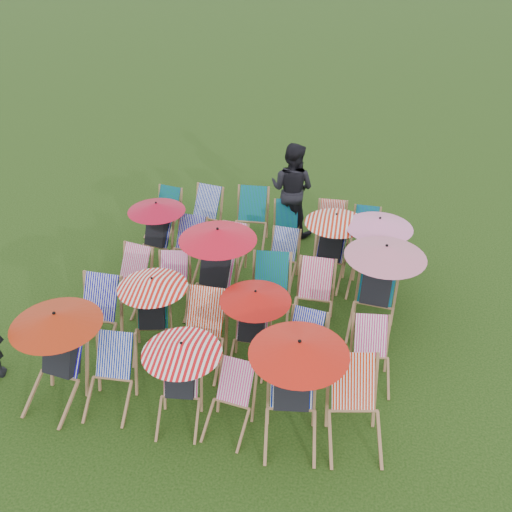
% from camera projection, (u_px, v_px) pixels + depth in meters
% --- Properties ---
extents(ground, '(100.00, 100.00, 0.00)m').
position_uv_depth(ground, '(241.00, 315.00, 9.36)').
color(ground, black).
rests_on(ground, ground).
extents(deckchair_0, '(1.17, 1.24, 1.39)m').
position_uv_depth(deckchair_0, '(55.00, 357.00, 7.44)').
color(deckchair_0, '#956945').
rests_on(deckchair_0, ground).
extents(deckchair_1, '(0.63, 0.86, 0.91)m').
position_uv_depth(deckchair_1, '(109.00, 378.00, 7.51)').
color(deckchair_1, '#956945').
rests_on(deckchair_1, ground).
extents(deckchair_2, '(1.01, 1.07, 1.20)m').
position_uv_depth(deckchair_2, '(180.00, 382.00, 7.21)').
color(deckchair_2, '#956945').
rests_on(deckchair_2, ground).
extents(deckchair_3, '(0.66, 0.84, 0.83)m').
position_uv_depth(deckchair_3, '(229.00, 403.00, 7.19)').
color(deckchair_3, '#956945').
rests_on(deckchair_3, ground).
extents(deckchair_4, '(1.21, 1.30, 1.44)m').
position_uv_depth(deckchair_4, '(293.00, 390.00, 6.92)').
color(deckchair_4, '#956945').
rests_on(deckchair_4, ground).
extents(deckchair_5, '(0.84, 1.05, 1.03)m').
position_uv_depth(deckchair_5, '(355.00, 410.00, 6.96)').
color(deckchair_5, '#956945').
rests_on(deckchair_5, ground).
extents(deckchair_6, '(0.71, 0.96, 1.02)m').
position_uv_depth(deckchair_6, '(94.00, 318.00, 8.47)').
color(deckchair_6, '#956945').
rests_on(deckchair_6, ground).
extents(deckchair_7, '(1.02, 1.11, 1.21)m').
position_uv_depth(deckchair_7, '(152.00, 314.00, 8.35)').
color(deckchair_7, '#956945').
rests_on(deckchair_7, ground).
extents(deckchair_8, '(0.69, 0.96, 1.03)m').
position_uv_depth(deckchair_8, '(201.00, 334.00, 8.16)').
color(deckchair_8, '#956945').
rests_on(deckchair_8, ground).
extents(deckchair_9, '(1.01, 1.05, 1.20)m').
position_uv_depth(deckchair_9, '(251.00, 327.00, 8.12)').
color(deckchair_9, '#956945').
rests_on(deckchair_9, ground).
extents(deckchair_10, '(0.71, 0.89, 0.87)m').
position_uv_depth(deckchair_10, '(301.00, 349.00, 8.01)').
color(deckchair_10, '#956945').
rests_on(deckchair_10, ground).
extents(deckchair_11, '(0.65, 0.85, 0.86)m').
position_uv_depth(deckchair_11, '(371.00, 356.00, 7.90)').
color(deckchair_11, '#956945').
rests_on(deckchair_11, ground).
extents(deckchair_12, '(0.76, 0.95, 0.92)m').
position_uv_depth(deckchair_12, '(128.00, 280.00, 9.40)').
color(deckchair_12, '#956945').
rests_on(deckchair_12, ground).
extents(deckchair_13, '(0.67, 0.86, 0.86)m').
position_uv_depth(deckchair_13, '(172.00, 285.00, 9.33)').
color(deckchair_13, '#956945').
rests_on(deckchair_13, ground).
extents(deckchair_14, '(1.23, 1.31, 1.46)m').
position_uv_depth(deckchair_14, '(214.00, 269.00, 9.11)').
color(deckchair_14, '#956945').
rests_on(deckchair_14, ground).
extents(deckchair_15, '(0.74, 0.98, 1.01)m').
position_uv_depth(deckchair_15, '(270.00, 293.00, 9.00)').
color(deckchair_15, '#956945').
rests_on(deckchair_15, ground).
extents(deckchair_16, '(0.66, 0.91, 0.96)m').
position_uv_depth(deckchair_16, '(313.00, 297.00, 8.95)').
color(deckchair_16, '#956945').
rests_on(deckchair_16, ground).
extents(deckchair_17, '(1.23, 1.30, 1.45)m').
position_uv_depth(deckchair_17, '(377.00, 287.00, 8.70)').
color(deckchair_17, '#956945').
rests_on(deckchair_17, ground).
extents(deckchair_18, '(1.03, 1.10, 1.22)m').
position_uv_depth(deckchair_18, '(154.00, 233.00, 10.32)').
color(deckchair_18, '#956945').
rests_on(deckchair_18, ground).
extents(deckchair_19, '(0.70, 0.91, 0.92)m').
position_uv_depth(deckchair_19, '(186.00, 248.00, 10.24)').
color(deckchair_19, '#956945').
rests_on(deckchair_19, ground).
extents(deckchair_20, '(0.62, 0.81, 0.82)m').
position_uv_depth(deckchair_20, '(230.00, 251.00, 10.24)').
color(deckchair_20, '#956945').
rests_on(deckchair_20, ground).
extents(deckchair_21, '(0.63, 0.82, 0.84)m').
position_uv_depth(deckchair_21, '(281.00, 258.00, 10.03)').
color(deckchair_21, '#956945').
rests_on(deckchair_21, ground).
extents(deckchair_22, '(1.07, 1.13, 1.27)m').
position_uv_depth(deckchair_22, '(330.00, 247.00, 9.87)').
color(deckchair_22, '#956945').
rests_on(deckchair_22, ground).
extents(deckchair_23, '(1.12, 1.19, 1.33)m').
position_uv_depth(deckchair_23, '(372.00, 253.00, 9.64)').
color(deckchair_23, '#956945').
rests_on(deckchair_23, ground).
extents(deckchair_24, '(0.70, 0.87, 0.86)m').
position_uv_depth(deckchair_24, '(163.00, 213.00, 11.42)').
color(deckchair_24, '#956945').
rests_on(deckchair_24, ground).
extents(deckchair_25, '(0.78, 0.97, 0.94)m').
position_uv_depth(deckchair_25, '(202.00, 215.00, 11.26)').
color(deckchair_25, '#956945').
rests_on(deckchair_25, ground).
extents(deckchair_26, '(0.70, 0.96, 1.01)m').
position_uv_depth(deckchair_26, '(250.00, 219.00, 11.05)').
color(deckchair_26, '#956945').
rests_on(deckchair_26, ground).
extents(deckchair_27, '(0.63, 0.81, 0.82)m').
position_uv_depth(deckchair_27, '(286.00, 226.00, 11.00)').
color(deckchair_27, '#956945').
rests_on(deckchair_27, ground).
extents(deckchair_28, '(0.62, 0.85, 0.90)m').
position_uv_depth(deckchair_28, '(331.00, 230.00, 10.80)').
color(deckchair_28, '#956945').
rests_on(deckchair_28, ground).
extents(deckchair_29, '(0.57, 0.78, 0.83)m').
position_uv_depth(deckchair_29, '(365.00, 234.00, 10.75)').
color(deckchair_29, '#956945').
rests_on(deckchair_29, ground).
extents(person_rear, '(1.09, 0.96, 1.89)m').
position_uv_depth(person_rear, '(292.00, 189.00, 11.16)').
color(person_rear, black).
rests_on(person_rear, ground).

